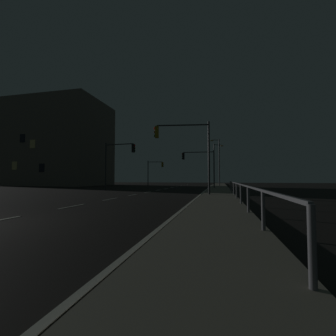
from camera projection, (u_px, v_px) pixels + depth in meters
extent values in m
plane|color=black|center=(149.00, 192.00, 23.34)|extent=(112.00, 112.00, 0.00)
cube|color=gray|center=(219.00, 192.00, 21.77)|extent=(2.56, 77.00, 0.14)
cube|color=silver|center=(72.00, 206.00, 11.17)|extent=(0.14, 2.00, 0.01)
cube|color=silver|center=(110.00, 199.00, 15.06)|extent=(0.14, 2.00, 0.01)
cube|color=silver|center=(133.00, 195.00, 18.96)|extent=(0.14, 2.00, 0.01)
cube|color=silver|center=(148.00, 192.00, 22.85)|extent=(0.14, 2.00, 0.01)
cube|color=silver|center=(158.00, 190.00, 26.74)|extent=(0.14, 2.00, 0.01)
cube|color=silver|center=(166.00, 189.00, 30.64)|extent=(0.14, 2.00, 0.01)
cube|color=silver|center=(172.00, 188.00, 34.53)|extent=(0.14, 2.00, 0.01)
cube|color=silver|center=(177.00, 187.00, 38.43)|extent=(0.14, 2.00, 0.01)
cube|color=silver|center=(181.00, 186.00, 42.32)|extent=(0.14, 2.00, 0.01)
cube|color=silver|center=(184.00, 185.00, 46.22)|extent=(0.14, 2.00, 0.01)
cube|color=silver|center=(187.00, 185.00, 50.11)|extent=(0.14, 2.00, 0.01)
cube|color=silver|center=(206.00, 190.00, 26.98)|extent=(0.14, 53.00, 0.01)
cylinder|color=#38383D|center=(214.00, 169.00, 31.00)|extent=(0.16, 0.16, 5.17)
cylinder|color=#38383D|center=(199.00, 152.00, 31.46)|extent=(4.21, 0.36, 0.11)
cube|color=black|center=(183.00, 156.00, 31.78)|extent=(0.30, 0.36, 0.95)
sphere|color=red|center=(182.00, 154.00, 31.82)|extent=(0.20, 0.20, 0.20)
sphere|color=black|center=(182.00, 156.00, 31.81)|extent=(0.20, 0.20, 0.20)
sphere|color=black|center=(182.00, 158.00, 31.79)|extent=(0.20, 0.20, 0.20)
cylinder|color=#2D3033|center=(148.00, 173.00, 43.28)|extent=(0.16, 0.16, 4.80)
cylinder|color=#4C4C51|center=(155.00, 162.00, 43.15)|extent=(2.80, 0.27, 0.11)
cube|color=olive|center=(162.00, 165.00, 42.89)|extent=(0.30, 0.36, 0.95)
sphere|color=red|center=(163.00, 163.00, 42.88)|extent=(0.20, 0.20, 0.20)
sphere|color=black|center=(163.00, 165.00, 42.87)|extent=(0.20, 0.20, 0.20)
sphere|color=black|center=(163.00, 166.00, 42.85)|extent=(0.20, 0.20, 0.20)
cylinder|color=#2D3033|center=(209.00, 158.00, 17.87)|extent=(0.16, 0.16, 5.79)
cylinder|color=#2D3033|center=(183.00, 125.00, 18.17)|extent=(4.14, 0.70, 0.11)
cube|color=olive|center=(157.00, 132.00, 18.32)|extent=(0.33, 0.38, 0.95)
sphere|color=red|center=(155.00, 128.00, 18.34)|extent=(0.20, 0.20, 0.20)
sphere|color=black|center=(155.00, 132.00, 18.33)|extent=(0.20, 0.20, 0.20)
sphere|color=black|center=(155.00, 136.00, 18.31)|extent=(0.20, 0.20, 0.20)
cylinder|color=#2D3033|center=(106.00, 166.00, 26.53)|extent=(0.16, 0.16, 5.60)
cylinder|color=#2D3033|center=(119.00, 144.00, 26.16)|extent=(3.53, 0.30, 0.11)
cube|color=black|center=(133.00, 148.00, 25.65)|extent=(0.30, 0.35, 0.95)
sphere|color=red|center=(135.00, 146.00, 25.62)|extent=(0.20, 0.20, 0.20)
sphere|color=black|center=(135.00, 148.00, 25.61)|extent=(0.20, 0.20, 0.20)
sphere|color=black|center=(135.00, 151.00, 25.60)|extent=(0.20, 0.20, 0.20)
cylinder|color=#38383D|center=(219.00, 162.00, 39.22)|extent=(0.18, 0.18, 8.10)
cylinder|color=#38383D|center=(215.00, 140.00, 39.37)|extent=(1.24, 0.45, 0.10)
ellipsoid|color=#F9D172|center=(212.00, 141.00, 39.32)|extent=(0.56, 0.36, 0.24)
cylinder|color=#2D3033|center=(214.00, 164.00, 43.08)|extent=(0.18, 0.18, 7.89)
cylinder|color=#38383D|center=(218.00, 145.00, 43.68)|extent=(1.59, 1.29, 0.10)
ellipsoid|color=#F9D172|center=(222.00, 146.00, 44.09)|extent=(0.56, 0.36, 0.24)
cylinder|color=#59595E|center=(312.00, 246.00, 2.56)|extent=(0.09, 0.09, 0.95)
cylinder|color=#59595E|center=(263.00, 210.00, 5.44)|extent=(0.09, 0.09, 0.95)
cylinder|color=#59595E|center=(248.00, 199.00, 8.31)|extent=(0.09, 0.09, 0.95)
cylinder|color=#59595E|center=(241.00, 194.00, 11.19)|extent=(0.09, 0.09, 0.95)
cylinder|color=#59595E|center=(237.00, 191.00, 14.07)|extent=(0.09, 0.09, 0.95)
cylinder|color=#59595E|center=(234.00, 189.00, 16.95)|extent=(0.09, 0.09, 0.95)
cylinder|color=#59595E|center=(232.00, 187.00, 19.82)|extent=(0.09, 0.09, 0.95)
cylinder|color=#59595E|center=(230.00, 186.00, 22.70)|extent=(0.09, 0.09, 0.95)
cube|color=slate|center=(238.00, 184.00, 12.65)|extent=(0.06, 20.69, 0.06)
cube|color=#6B6056|center=(56.00, 145.00, 47.19)|extent=(20.25, 13.04, 16.98)
cube|color=#EACC7A|center=(14.00, 166.00, 41.34)|extent=(1.10, 0.06, 1.50)
cube|color=#EACC7A|center=(33.00, 144.00, 40.67)|extent=(1.10, 0.06, 1.50)
cube|color=black|center=(42.00, 168.00, 40.00)|extent=(1.10, 0.06, 1.50)
cube|color=black|center=(22.00, 138.00, 41.22)|extent=(1.10, 0.06, 1.50)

